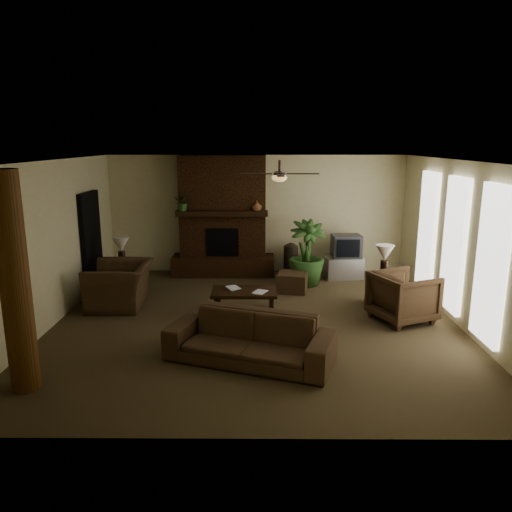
{
  "coord_description": "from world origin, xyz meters",
  "views": [
    {
      "loc": [
        0.06,
        -8.17,
        3.12
      ],
      "look_at": [
        0.0,
        0.4,
        1.1
      ],
      "focal_mm": 34.4,
      "sensor_mm": 36.0,
      "label": 1
    }
  ],
  "objects_px": {
    "side_table_right": "(381,291)",
    "lamp_right": "(385,255)",
    "ottoman": "(292,282)",
    "tv_stand": "(343,267)",
    "sofa": "(250,331)",
    "armchair_left": "(119,278)",
    "log_column": "(15,284)",
    "side_table_left": "(122,281)",
    "floor_vase": "(291,257)",
    "lamp_left": "(121,247)",
    "floor_plant": "(306,267)",
    "coffee_table": "(244,293)",
    "armchair_right": "(403,294)"
  },
  "relations": [
    {
      "from": "side_table_right",
      "to": "lamp_right",
      "type": "bearing_deg",
      "value": -74.42
    },
    {
      "from": "ottoman",
      "to": "tv_stand",
      "type": "bearing_deg",
      "value": 39.75
    },
    {
      "from": "sofa",
      "to": "tv_stand",
      "type": "height_order",
      "value": "sofa"
    },
    {
      "from": "armchair_left",
      "to": "ottoman",
      "type": "bearing_deg",
      "value": 103.88
    },
    {
      "from": "log_column",
      "to": "side_table_left",
      "type": "relative_size",
      "value": 5.09
    },
    {
      "from": "ottoman",
      "to": "tv_stand",
      "type": "relative_size",
      "value": 0.71
    },
    {
      "from": "floor_vase",
      "to": "armchair_left",
      "type": "bearing_deg",
      "value": -146.21
    },
    {
      "from": "side_table_right",
      "to": "lamp_left",
      "type": "bearing_deg",
      "value": 172.37
    },
    {
      "from": "log_column",
      "to": "tv_stand",
      "type": "height_order",
      "value": "log_column"
    },
    {
      "from": "ottoman",
      "to": "floor_vase",
      "type": "xyz_separation_m",
      "value": [
        0.05,
        1.33,
        0.23
      ]
    },
    {
      "from": "side_table_left",
      "to": "floor_plant",
      "type": "bearing_deg",
      "value": 10.41
    },
    {
      "from": "log_column",
      "to": "tv_stand",
      "type": "relative_size",
      "value": 3.29
    },
    {
      "from": "coffee_table",
      "to": "side_table_left",
      "type": "height_order",
      "value": "side_table_left"
    },
    {
      "from": "side_table_left",
      "to": "lamp_right",
      "type": "xyz_separation_m",
      "value": [
        5.23,
        -0.72,
        0.73
      ]
    },
    {
      "from": "floor_vase",
      "to": "side_table_left",
      "type": "xyz_separation_m",
      "value": [
        -3.6,
        -1.54,
        -0.16
      ]
    },
    {
      "from": "armchair_left",
      "to": "lamp_right",
      "type": "bearing_deg",
      "value": 88.29
    },
    {
      "from": "sofa",
      "to": "ottoman",
      "type": "height_order",
      "value": "sofa"
    },
    {
      "from": "tv_stand",
      "to": "floor_vase",
      "type": "xyz_separation_m",
      "value": [
        -1.2,
        0.29,
        0.18
      ]
    },
    {
      "from": "ottoman",
      "to": "lamp_right",
      "type": "height_order",
      "value": "lamp_right"
    },
    {
      "from": "coffee_table",
      "to": "floor_vase",
      "type": "height_order",
      "value": "floor_vase"
    },
    {
      "from": "lamp_left",
      "to": "lamp_right",
      "type": "distance_m",
      "value": 5.27
    },
    {
      "from": "ottoman",
      "to": "side_table_right",
      "type": "relative_size",
      "value": 1.09
    },
    {
      "from": "ottoman",
      "to": "lamp_left",
      "type": "bearing_deg",
      "value": -177.05
    },
    {
      "from": "sofa",
      "to": "side_table_right",
      "type": "height_order",
      "value": "sofa"
    },
    {
      "from": "armchair_right",
      "to": "ottoman",
      "type": "distance_m",
      "value": 2.55
    },
    {
      "from": "log_column",
      "to": "lamp_right",
      "type": "height_order",
      "value": "log_column"
    },
    {
      "from": "sofa",
      "to": "side_table_left",
      "type": "relative_size",
      "value": 4.33
    },
    {
      "from": "sofa",
      "to": "floor_plant",
      "type": "height_order",
      "value": "sofa"
    },
    {
      "from": "coffee_table",
      "to": "lamp_left",
      "type": "distance_m",
      "value": 2.88
    },
    {
      "from": "log_column",
      "to": "lamp_left",
      "type": "relative_size",
      "value": 4.31
    },
    {
      "from": "armchair_left",
      "to": "floor_vase",
      "type": "bearing_deg",
      "value": 121.7
    },
    {
      "from": "log_column",
      "to": "floor_plant",
      "type": "xyz_separation_m",
      "value": [
        4.05,
        4.72,
        -1.0
      ]
    },
    {
      "from": "armchair_right",
      "to": "lamp_left",
      "type": "relative_size",
      "value": 1.49
    },
    {
      "from": "tv_stand",
      "to": "lamp_left",
      "type": "height_order",
      "value": "lamp_left"
    },
    {
      "from": "floor_vase",
      "to": "lamp_right",
      "type": "xyz_separation_m",
      "value": [
        1.63,
        -2.26,
        0.57
      ]
    },
    {
      "from": "log_column",
      "to": "sofa",
      "type": "xyz_separation_m",
      "value": [
        2.88,
        0.82,
        -0.93
      ]
    },
    {
      "from": "tv_stand",
      "to": "floor_vase",
      "type": "bearing_deg",
      "value": 158.82
    },
    {
      "from": "lamp_right",
      "to": "ottoman",
      "type": "bearing_deg",
      "value": 150.89
    },
    {
      "from": "tv_stand",
      "to": "coffee_table",
      "type": "bearing_deg",
      "value": -140.88
    },
    {
      "from": "coffee_table",
      "to": "lamp_left",
      "type": "bearing_deg",
      "value": 155.58
    },
    {
      "from": "floor_vase",
      "to": "lamp_right",
      "type": "height_order",
      "value": "lamp_right"
    },
    {
      "from": "floor_plant",
      "to": "lamp_left",
      "type": "xyz_separation_m",
      "value": [
        -3.88,
        -0.68,
        0.6
      ]
    },
    {
      "from": "ottoman",
      "to": "side_table_right",
      "type": "xyz_separation_m",
      "value": [
        1.66,
        -0.88,
        0.08
      ]
    },
    {
      "from": "armchair_left",
      "to": "floor_vase",
      "type": "xyz_separation_m",
      "value": [
        3.43,
        2.3,
        -0.13
      ]
    },
    {
      "from": "ottoman",
      "to": "side_table_right",
      "type": "bearing_deg",
      "value": -27.87
    },
    {
      "from": "ottoman",
      "to": "floor_plant",
      "type": "relative_size",
      "value": 0.42
    },
    {
      "from": "coffee_table",
      "to": "tv_stand",
      "type": "xyz_separation_m",
      "value": [
        2.23,
        2.39,
        -0.12
      ]
    },
    {
      "from": "armchair_right",
      "to": "side_table_left",
      "type": "bearing_deg",
      "value": 50.5
    },
    {
      "from": "log_column",
      "to": "floor_vase",
      "type": "bearing_deg",
      "value": 55.9
    },
    {
      "from": "sofa",
      "to": "ottoman",
      "type": "distance_m",
      "value": 3.52
    }
  ]
}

